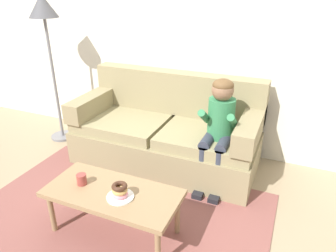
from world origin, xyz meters
TOP-DOWN VIEW (x-y plane):
  - ground at (0.00, 0.00)m, footprint 10.00×10.00m
  - wall_back at (0.00, 1.40)m, footprint 8.00×0.10m
  - area_rug at (0.00, -0.25)m, footprint 2.60×1.81m
  - couch at (0.02, 0.85)m, footprint 2.02×0.90m
  - coffee_table at (0.08, -0.38)m, footprint 1.08×0.50m
  - person_child at (0.65, 0.64)m, footprint 0.34×0.58m
  - plate at (0.18, -0.43)m, footprint 0.21×0.21m
  - donut at (0.18, -0.43)m, footprint 0.16×0.16m
  - donut_second at (0.18, -0.43)m, footprint 0.14×0.14m
  - donut_third at (0.18, -0.43)m, footprint 0.16×0.16m
  - mug at (-0.20, -0.39)m, footprint 0.08×0.08m
  - toy_controller at (-0.62, 0.05)m, footprint 0.23×0.09m
  - floor_lamp at (-1.51, 0.86)m, footprint 0.34×0.34m

SIDE VIEW (x-z plane):
  - ground at x=0.00m, z-range 0.00..0.00m
  - area_rug at x=0.00m, z-range 0.00..0.01m
  - toy_controller at x=-0.62m, z-range 0.00..0.05m
  - couch at x=0.02m, z-range -0.14..0.85m
  - coffee_table at x=0.08m, z-range 0.16..0.58m
  - plate at x=0.18m, z-range 0.42..0.43m
  - donut at x=0.18m, z-range 0.43..0.47m
  - mug at x=-0.20m, z-range 0.42..0.51m
  - donut_second at x=0.18m, z-range 0.47..0.50m
  - donut_third at x=0.18m, z-range 0.50..0.54m
  - person_child at x=0.65m, z-range 0.12..1.22m
  - wall_back at x=0.00m, z-range 0.00..2.80m
  - floor_lamp at x=-1.51m, z-range 0.59..2.38m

